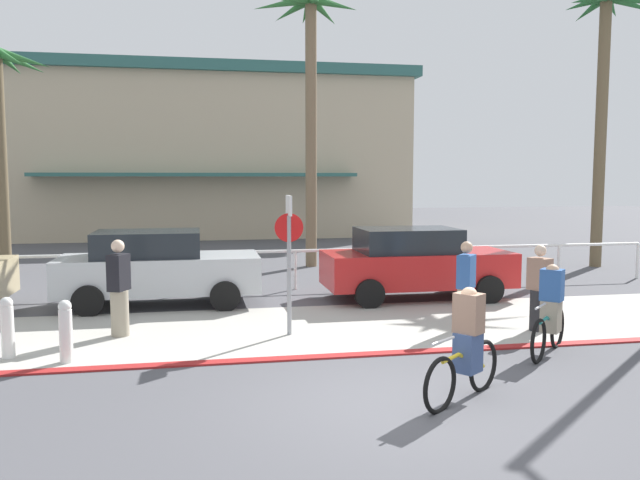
# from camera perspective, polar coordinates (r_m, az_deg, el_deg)

# --- Properties ---
(ground_plane) EXTENTS (80.00, 80.00, 0.00)m
(ground_plane) POSITION_cam_1_polar(r_m,az_deg,el_deg) (18.07, -2.93, -3.59)
(ground_plane) COLOR #4C4C51
(sidewalk_strip) EXTENTS (44.00, 4.00, 0.02)m
(sidewalk_strip) POSITION_cam_1_polar(r_m,az_deg,el_deg) (12.46, 0.76, -7.74)
(sidewalk_strip) COLOR #ADAAA0
(sidewalk_strip) RESTS_ON ground
(curb_paint) EXTENTS (44.00, 0.24, 0.03)m
(curb_paint) POSITION_cam_1_polar(r_m,az_deg,el_deg) (10.56, 2.96, -10.16)
(curb_paint) COLOR maroon
(curb_paint) RESTS_ON ground
(building_backdrop) EXTENTS (20.94, 9.53, 8.14)m
(building_backdrop) POSITION_cam_1_polar(r_m,az_deg,el_deg) (33.75, -10.78, 7.55)
(building_backdrop) COLOR #BCAD8E
(building_backdrop) RESTS_ON ground
(rail_fence) EXTENTS (19.89, 0.08, 1.04)m
(rail_fence) POSITION_cam_1_polar(r_m,az_deg,el_deg) (16.48, -2.23, -1.52)
(rail_fence) COLOR white
(rail_fence) RESTS_ON ground
(stop_sign_bike_lane) EXTENTS (0.52, 0.56, 2.56)m
(stop_sign_bike_lane) POSITION_cam_1_polar(r_m,az_deg,el_deg) (11.58, -2.77, -0.39)
(stop_sign_bike_lane) COLOR gray
(stop_sign_bike_lane) RESTS_ON ground
(bollard_0) EXTENTS (0.20, 0.20, 1.00)m
(bollard_0) POSITION_cam_1_polar(r_m,az_deg,el_deg) (11.39, -26.01, -6.97)
(bollard_0) COLOR white
(bollard_0) RESTS_ON ground
(bollard_2) EXTENTS (0.20, 0.20, 1.00)m
(bollard_2) POSITION_cam_1_polar(r_m,az_deg,el_deg) (10.76, -21.65, -7.51)
(bollard_2) COLOR white
(bollard_2) RESTS_ON ground
(palm_tree_3) EXTENTS (3.37, 3.13, 8.60)m
(palm_tree_3) POSITION_cam_1_polar(r_m,az_deg,el_deg) (20.99, -0.92, 15.18)
(palm_tree_3) COLOR #756047
(palm_tree_3) RESTS_ON ground
(palm_tree_4) EXTENTS (3.10, 3.47, 8.66)m
(palm_tree_4) POSITION_cam_1_polar(r_m,az_deg,el_deg) (22.80, 24.02, 14.08)
(palm_tree_4) COLOR brown
(palm_tree_4) RESTS_ON ground
(car_silver_1) EXTENTS (4.40, 2.02, 1.69)m
(car_silver_1) POSITION_cam_1_polar(r_m,az_deg,el_deg) (14.84, -14.27, -2.37)
(car_silver_1) COLOR #B2B7BC
(car_silver_1) RESTS_ON ground
(car_red_2) EXTENTS (4.40, 2.02, 1.69)m
(car_red_2) POSITION_cam_1_polar(r_m,az_deg,el_deg) (15.35, 8.43, -2.00)
(car_red_2) COLOR red
(car_red_2) RESTS_ON ground
(cyclist_yellow_0) EXTENTS (1.49, 1.14, 1.50)m
(cyclist_yellow_0) POSITION_cam_1_polar(r_m,az_deg,el_deg) (8.65, 12.85, -9.21)
(cyclist_yellow_0) COLOR black
(cyclist_yellow_0) RESTS_ON ground
(cyclist_teal_1) EXTENTS (1.34, 1.32, 1.50)m
(cyclist_teal_1) POSITION_cam_1_polar(r_m,az_deg,el_deg) (11.21, 19.77, -6.00)
(cyclist_teal_1) COLOR black
(cyclist_teal_1) RESTS_ON ground
(pedestrian_0) EXTENTS (0.42, 0.47, 1.64)m
(pedestrian_0) POSITION_cam_1_polar(r_m,az_deg,el_deg) (12.69, 18.88, -4.38)
(pedestrian_0) COLOR #232326
(pedestrian_0) RESTS_ON ground
(pedestrian_1) EXTENTS (0.42, 0.47, 1.77)m
(pedestrian_1) POSITION_cam_1_polar(r_m,az_deg,el_deg) (12.15, -17.41, -4.42)
(pedestrian_1) COLOR gray
(pedestrian_1) RESTS_ON ground
(pedestrian_2) EXTENTS (0.46, 0.47, 1.69)m
(pedestrian_2) POSITION_cam_1_polar(r_m,az_deg,el_deg) (12.40, 12.82, -4.31)
(pedestrian_2) COLOR gray
(pedestrian_2) RESTS_ON ground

